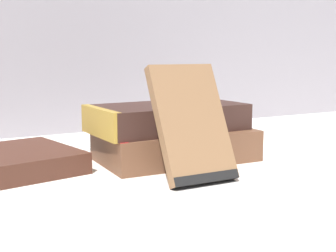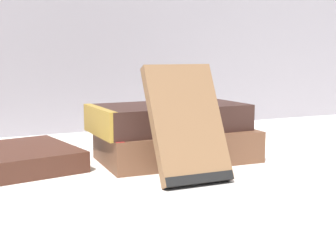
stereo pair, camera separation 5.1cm
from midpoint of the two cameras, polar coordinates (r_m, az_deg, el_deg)
name	(u,v)px [view 1 (the left image)]	position (r m, az deg, el deg)	size (l,w,h in m)	color
ground_plane	(177,163)	(0.73, -0.90, -4.60)	(3.00, 3.00, 0.00)	white
book_flat_bottom	(173,145)	(0.74, -1.40, -2.38)	(0.24, 0.15, 0.05)	brown
book_flat_top	(163,118)	(0.74, -2.62, 1.02)	(0.24, 0.14, 0.04)	#331E19
book_leaning_front	(193,127)	(0.62, 0.65, -0.11)	(0.10, 0.09, 0.15)	brown
pocket_watch	(188,102)	(0.74, 0.45, 2.88)	(0.05, 0.06, 0.01)	silver
reading_glasses	(96,147)	(0.86, -10.44, -2.52)	(0.12, 0.08, 0.00)	#ADADB2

